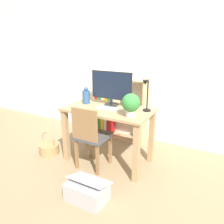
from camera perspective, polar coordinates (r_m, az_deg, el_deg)
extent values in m
plane|color=#997F5B|center=(3.20, -0.88, -12.42)|extent=(10.00, 10.00, 0.00)
cube|color=silver|center=(3.65, 6.77, 12.80)|extent=(8.00, 0.05, 2.60)
cube|color=tan|center=(2.90, -0.95, 0.64)|extent=(1.17, 0.65, 0.03)
cube|color=tan|center=(3.11, -11.97, -6.10)|extent=(0.07, 0.07, 0.74)
cube|color=tan|center=(2.61, 6.36, -10.78)|extent=(0.07, 0.07, 0.74)
cube|color=tan|center=(3.51, -6.22, -3.00)|extent=(0.07, 0.07, 0.74)
cube|color=tan|center=(3.07, 10.31, -6.37)|extent=(0.07, 0.07, 0.74)
cylinder|color=#232326|center=(3.03, -0.19, 1.90)|extent=(0.19, 0.19, 0.02)
cylinder|color=#232326|center=(3.02, -0.19, 2.84)|extent=(0.04, 0.04, 0.09)
cube|color=#232326|center=(2.97, -0.14, 6.98)|extent=(0.61, 0.02, 0.38)
cube|color=#192338|center=(2.97, -0.20, 6.96)|extent=(0.58, 0.03, 0.35)
cube|color=#B2B2B7|center=(2.87, -1.18, 0.98)|extent=(0.31, 0.14, 0.02)
cylinder|color=#33598C|center=(3.13, -6.74, 3.91)|extent=(0.11, 0.11, 0.19)
sphere|color=#33598C|center=(3.10, -6.82, 5.99)|extent=(0.06, 0.06, 0.06)
cylinder|color=black|center=(2.82, 9.06, 0.48)|extent=(0.10, 0.10, 0.02)
cylinder|color=black|center=(2.77, 9.26, 4.46)|extent=(0.02, 0.02, 0.38)
cylinder|color=black|center=(2.69, 9.10, 8.22)|extent=(0.01, 0.10, 0.01)
cone|color=black|center=(2.64, 8.70, 7.64)|extent=(0.08, 0.08, 0.06)
cylinder|color=silver|center=(2.58, 4.89, -0.31)|extent=(0.12, 0.12, 0.08)
sphere|color=#388C3D|center=(2.54, 4.96, 2.42)|extent=(0.22, 0.22, 0.22)
cube|color=#4C4C51|center=(2.88, -4.89, -6.24)|extent=(0.40, 0.40, 0.04)
cube|color=olive|center=(2.66, -7.22, -3.32)|extent=(0.36, 0.03, 0.40)
cube|color=olive|center=(2.96, -9.20, -10.77)|extent=(0.04, 0.04, 0.42)
cube|color=olive|center=(2.79, -3.80, -12.43)|extent=(0.04, 0.04, 0.42)
cube|color=olive|center=(3.19, -5.62, -8.39)|extent=(0.04, 0.04, 0.42)
cube|color=olive|center=(3.03, -0.47, -9.74)|extent=(0.04, 0.04, 0.42)
cube|color=tan|center=(3.96, -3.80, 1.81)|extent=(0.02, 0.28, 1.05)
cube|color=tan|center=(3.57, 8.60, -0.15)|extent=(0.02, 0.28, 1.05)
cube|color=tan|center=(3.92, 2.00, -6.32)|extent=(0.93, 0.28, 0.02)
cube|color=tan|center=(3.62, 2.18, 8.69)|extent=(0.93, 0.28, 0.02)
cube|color=tan|center=(3.74, 2.08, 0.89)|extent=(0.89, 0.28, 0.02)
cube|color=black|center=(4.03, -3.19, -2.48)|extent=(0.05, 0.24, 0.40)
cube|color=#2D7F38|center=(3.99, -2.52, -2.26)|extent=(0.05, 0.24, 0.45)
cube|color=orange|center=(3.99, -1.73, -3.42)|extent=(0.07, 0.24, 0.30)
cube|color=beige|center=(3.96, -0.94, -3.44)|extent=(0.05, 0.24, 0.32)
cube|color=red|center=(3.93, -0.28, -3.66)|extent=(0.04, 0.24, 0.31)
cube|color=red|center=(3.88, -3.33, 4.59)|extent=(0.05, 0.24, 0.38)
cube|color=#2D7F38|center=(3.85, -2.51, 4.66)|extent=(0.07, 0.24, 0.41)
cube|color=beige|center=(3.81, -1.63, 4.82)|extent=(0.05, 0.24, 0.45)
cube|color=orange|center=(3.78, -0.82, 4.59)|extent=(0.06, 0.24, 0.43)
cube|color=#2D7F38|center=(3.75, 0.11, 4.44)|extent=(0.07, 0.24, 0.42)
cube|color=beige|center=(3.72, 1.01, 4.25)|extent=(0.05, 0.24, 0.41)
cylinder|color=tan|center=(3.48, -16.08, -9.18)|extent=(0.30, 0.30, 0.15)
torus|color=tan|center=(3.42, -16.29, -6.96)|extent=(0.25, 0.02, 0.25)
cube|color=#B2B2B7|center=(2.49, -6.53, -19.88)|extent=(0.42, 0.29, 0.20)
cube|color=#B2B2B7|center=(2.46, -5.82, -17.20)|extent=(0.43, 0.28, 0.11)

